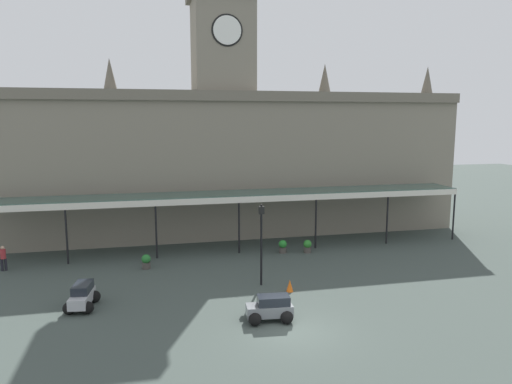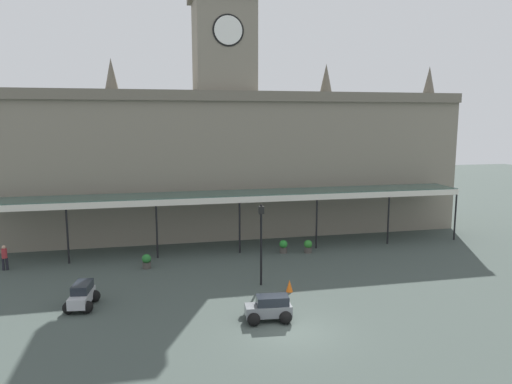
{
  "view_description": "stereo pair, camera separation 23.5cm",
  "coord_description": "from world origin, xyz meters",
  "px_view_note": "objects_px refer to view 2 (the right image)",
  "views": [
    {
      "loc": [
        -6.43,
        -20.08,
        9.8
      ],
      "look_at": [
        0.0,
        7.82,
        5.39
      ],
      "focal_mm": 33.38,
      "sensor_mm": 36.0,
      "label": 1
    },
    {
      "loc": [
        -6.2,
        -20.13,
        9.8
      ],
      "look_at": [
        0.0,
        7.82,
        5.39
      ],
      "focal_mm": 33.38,
      "sensor_mm": 36.0,
      "label": 2
    }
  ],
  "objects_px": {
    "planter_forecourt_centre": "(283,246)",
    "planter_near_kerb": "(147,261)",
    "car_grey_estate": "(269,310)",
    "traffic_cone": "(289,286)",
    "pedestrian_beside_cars": "(5,257)",
    "victorian_lamppost": "(261,235)",
    "car_silver_estate": "(82,297)",
    "planter_by_canopy": "(308,246)"
  },
  "relations": [
    {
      "from": "planter_by_canopy",
      "to": "pedestrian_beside_cars",
      "type": "bearing_deg",
      "value": 178.92
    },
    {
      "from": "car_silver_estate",
      "to": "victorian_lamppost",
      "type": "bearing_deg",
      "value": 7.3
    },
    {
      "from": "car_grey_estate",
      "to": "car_silver_estate",
      "type": "relative_size",
      "value": 0.99
    },
    {
      "from": "car_grey_estate",
      "to": "planter_by_canopy",
      "type": "bearing_deg",
      "value": 62.53
    },
    {
      "from": "planter_near_kerb",
      "to": "victorian_lamppost",
      "type": "bearing_deg",
      "value": -35.38
    },
    {
      "from": "pedestrian_beside_cars",
      "to": "planter_near_kerb",
      "type": "distance_m",
      "value": 9.19
    },
    {
      "from": "car_grey_estate",
      "to": "traffic_cone",
      "type": "distance_m",
      "value": 4.19
    },
    {
      "from": "pedestrian_beside_cars",
      "to": "planter_forecourt_centre",
      "type": "distance_m",
      "value": 18.9
    },
    {
      "from": "victorian_lamppost",
      "to": "planter_forecourt_centre",
      "type": "relative_size",
      "value": 5.1
    },
    {
      "from": "traffic_cone",
      "to": "planter_forecourt_centre",
      "type": "xyz_separation_m",
      "value": [
        1.83,
        7.78,
        0.14
      ]
    },
    {
      "from": "planter_near_kerb",
      "to": "traffic_cone",
      "type": "bearing_deg",
      "value": -37.63
    },
    {
      "from": "planter_forecourt_centre",
      "to": "planter_near_kerb",
      "type": "distance_m",
      "value": 9.98
    },
    {
      "from": "car_grey_estate",
      "to": "planter_near_kerb",
      "type": "relative_size",
      "value": 2.42
    },
    {
      "from": "victorian_lamppost",
      "to": "traffic_cone",
      "type": "bearing_deg",
      "value": -47.08
    },
    {
      "from": "traffic_cone",
      "to": "victorian_lamppost",
      "type": "bearing_deg",
      "value": 132.92
    },
    {
      "from": "car_grey_estate",
      "to": "victorian_lamppost",
      "type": "relative_size",
      "value": 0.47
    },
    {
      "from": "car_silver_estate",
      "to": "planter_by_canopy",
      "type": "bearing_deg",
      "value": 25.89
    },
    {
      "from": "car_grey_estate",
      "to": "traffic_cone",
      "type": "relative_size",
      "value": 3.36
    },
    {
      "from": "car_silver_estate",
      "to": "planter_forecourt_centre",
      "type": "distance_m",
      "value": 15.17
    },
    {
      "from": "car_grey_estate",
      "to": "pedestrian_beside_cars",
      "type": "height_order",
      "value": "pedestrian_beside_cars"
    },
    {
      "from": "pedestrian_beside_cars",
      "to": "planter_forecourt_centre",
      "type": "relative_size",
      "value": 1.74
    },
    {
      "from": "victorian_lamppost",
      "to": "planter_forecourt_centre",
      "type": "xyz_separation_m",
      "value": [
        3.17,
        6.34,
        -2.56
      ]
    },
    {
      "from": "victorian_lamppost",
      "to": "traffic_cone",
      "type": "relative_size",
      "value": 7.11
    },
    {
      "from": "traffic_cone",
      "to": "car_silver_estate",
      "type": "bearing_deg",
      "value": 179.17
    },
    {
      "from": "pedestrian_beside_cars",
      "to": "car_silver_estate",
      "type": "bearing_deg",
      "value": -52.9
    },
    {
      "from": "planter_forecourt_centre",
      "to": "planter_near_kerb",
      "type": "height_order",
      "value": "same"
    },
    {
      "from": "car_silver_estate",
      "to": "planter_by_canopy",
      "type": "height_order",
      "value": "car_silver_estate"
    },
    {
      "from": "car_silver_estate",
      "to": "pedestrian_beside_cars",
      "type": "bearing_deg",
      "value": 127.1
    },
    {
      "from": "planter_forecourt_centre",
      "to": "planter_by_canopy",
      "type": "relative_size",
      "value": 1.0
    },
    {
      "from": "traffic_cone",
      "to": "car_grey_estate",
      "type": "bearing_deg",
      "value": -120.24
    },
    {
      "from": "planter_forecourt_centre",
      "to": "planter_near_kerb",
      "type": "relative_size",
      "value": 1.0
    },
    {
      "from": "traffic_cone",
      "to": "planter_by_canopy",
      "type": "bearing_deg",
      "value": 63.94
    },
    {
      "from": "pedestrian_beside_cars",
      "to": "planter_near_kerb",
      "type": "relative_size",
      "value": 1.74
    },
    {
      "from": "car_silver_estate",
      "to": "planter_forecourt_centre",
      "type": "bearing_deg",
      "value": 30.14
    },
    {
      "from": "traffic_cone",
      "to": "planter_near_kerb",
      "type": "bearing_deg",
      "value": 142.37
    },
    {
      "from": "pedestrian_beside_cars",
      "to": "traffic_cone",
      "type": "height_order",
      "value": "pedestrian_beside_cars"
    },
    {
      "from": "planter_forecourt_centre",
      "to": "planter_by_canopy",
      "type": "bearing_deg",
      "value": -11.94
    },
    {
      "from": "victorian_lamppost",
      "to": "car_silver_estate",
      "type": "bearing_deg",
      "value": -172.7
    },
    {
      "from": "pedestrian_beside_cars",
      "to": "traffic_cone",
      "type": "distance_m",
      "value": 18.76
    },
    {
      "from": "traffic_cone",
      "to": "planter_forecourt_centre",
      "type": "height_order",
      "value": "planter_forecourt_centre"
    },
    {
      "from": "car_grey_estate",
      "to": "planter_near_kerb",
      "type": "height_order",
      "value": "car_grey_estate"
    },
    {
      "from": "car_grey_estate",
      "to": "planter_forecourt_centre",
      "type": "distance_m",
      "value": 12.06
    }
  ]
}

